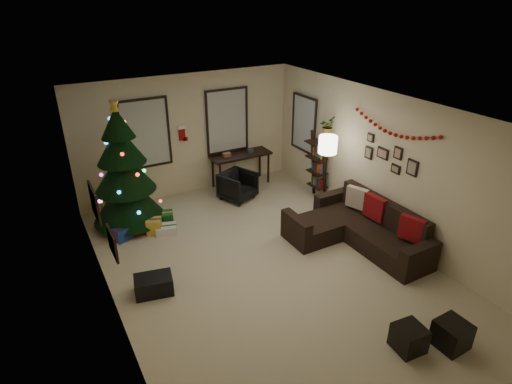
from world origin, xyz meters
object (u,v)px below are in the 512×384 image
Objects in this scene: desk_chair at (238,186)px; bookshelf at (318,167)px; christmas_tree at (124,175)px; desk at (241,158)px; sofa at (358,229)px.

bookshelf is (1.56, -0.84, 0.43)m from desk_chair.
christmas_tree is 1.79× the size of desk.
christmas_tree is 4.05× the size of desk_chair.
sofa is at bearing -37.77° from christmas_tree.
desk is at bearing 12.10° from christmas_tree.
christmas_tree is at bearing 167.46° from bookshelf.
desk_chair is 0.41× the size of bookshelf.
christmas_tree is 1.06× the size of sofa.
christmas_tree is 4.07m from bookshelf.
bookshelf is (3.96, -0.88, -0.32)m from christmas_tree.
bookshelf is at bearing -51.59° from desk_chair.
christmas_tree is at bearing 155.52° from desk_chair.
sofa is (3.53, -2.74, -0.81)m from christmas_tree.
sofa is 1.70× the size of desk.
desk is 1.87m from bookshelf.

